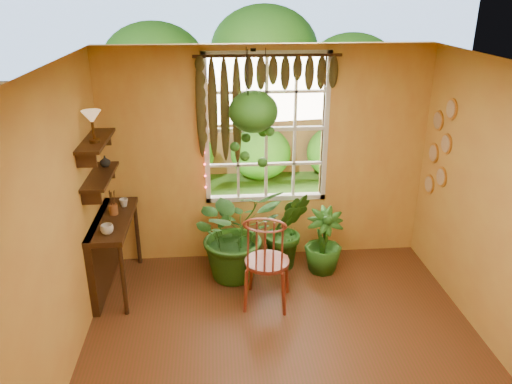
% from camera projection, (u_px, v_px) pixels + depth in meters
% --- Properties ---
extents(floor, '(4.50, 4.50, 0.00)m').
position_uv_depth(floor, '(291.00, 373.00, 4.59)').
color(floor, brown).
rests_on(floor, ground).
extents(ceiling, '(4.50, 4.50, 0.00)m').
position_uv_depth(ceiling, '(301.00, 76.00, 3.57)').
color(ceiling, silver).
rests_on(ceiling, wall_back).
extents(wall_back, '(4.00, 0.00, 4.00)m').
position_uv_depth(wall_back, '(266.00, 157.00, 6.15)').
color(wall_back, '#E3B54D').
rests_on(wall_back, floor).
extents(wall_left, '(0.00, 4.50, 4.50)m').
position_uv_depth(wall_left, '(44.00, 253.00, 3.92)').
color(wall_left, '#E3B54D').
rests_on(wall_left, floor).
extents(window, '(1.52, 0.10, 1.86)m').
position_uv_depth(window, '(266.00, 129.00, 6.05)').
color(window, white).
rests_on(window, wall_back).
extents(valance_vine, '(1.70, 0.12, 1.10)m').
position_uv_depth(valance_vine, '(260.00, 83.00, 5.72)').
color(valance_vine, '#361D0E').
rests_on(valance_vine, window).
extents(string_lights, '(0.03, 0.03, 1.54)m').
position_uv_depth(string_lights, '(203.00, 128.00, 5.89)').
color(string_lights, '#FF2633').
rests_on(string_lights, window).
extents(wall_plates, '(0.04, 0.32, 1.10)m').
position_uv_depth(wall_plates, '(439.00, 149.00, 5.81)').
color(wall_plates, beige).
rests_on(wall_plates, wall_right).
extents(counter_ledge, '(0.40, 1.20, 0.90)m').
position_uv_depth(counter_ledge, '(106.00, 246.00, 5.70)').
color(counter_ledge, '#361D0E').
rests_on(counter_ledge, floor).
extents(shelf_lower, '(0.25, 0.90, 0.04)m').
position_uv_depth(shelf_lower, '(100.00, 176.00, 5.39)').
color(shelf_lower, '#361D0E').
rests_on(shelf_lower, wall_left).
extents(shelf_upper, '(0.25, 0.90, 0.04)m').
position_uv_depth(shelf_upper, '(96.00, 141.00, 5.24)').
color(shelf_upper, '#361D0E').
rests_on(shelf_upper, wall_left).
extents(backyard, '(14.00, 10.00, 12.00)m').
position_uv_depth(backyard, '(255.00, 91.00, 10.47)').
color(backyard, '#31601B').
rests_on(backyard, ground).
extents(windsor_chair, '(0.59, 0.61, 1.31)m').
position_uv_depth(windsor_chair, '(267.00, 274.00, 5.46)').
color(windsor_chair, maroon).
rests_on(windsor_chair, floor).
extents(potted_plant_left, '(1.32, 1.24, 1.19)m').
position_uv_depth(potted_plant_left, '(236.00, 232.00, 5.94)').
color(potted_plant_left, '#154F16').
rests_on(potted_plant_left, floor).
extents(potted_plant_mid, '(0.58, 0.48, 1.03)m').
position_uv_depth(potted_plant_mid, '(287.00, 230.00, 6.16)').
color(potted_plant_mid, '#154F16').
rests_on(potted_plant_mid, floor).
extents(potted_plant_right, '(0.48, 0.48, 0.82)m').
position_uv_depth(potted_plant_right, '(323.00, 241.00, 6.11)').
color(potted_plant_right, '#154F16').
rests_on(potted_plant_right, floor).
extents(hanging_basket, '(0.55, 0.55, 1.30)m').
position_uv_depth(hanging_basket, '(253.00, 117.00, 5.55)').
color(hanging_basket, black).
rests_on(hanging_basket, ceiling).
extents(cup_a, '(0.16, 0.16, 0.10)m').
position_uv_depth(cup_a, '(107.00, 229.00, 5.20)').
color(cup_a, silver).
rests_on(cup_a, counter_ledge).
extents(cup_b, '(0.11, 0.11, 0.10)m').
position_uv_depth(cup_b, '(124.00, 203.00, 5.86)').
color(cup_b, beige).
rests_on(cup_b, counter_ledge).
extents(brush_jar, '(0.10, 0.10, 0.36)m').
position_uv_depth(brush_jar, '(113.00, 203.00, 5.62)').
color(brush_jar, brown).
rests_on(brush_jar, counter_ledge).
extents(shelf_vase, '(0.13, 0.13, 0.12)m').
position_uv_depth(shelf_vase, '(105.00, 161.00, 5.61)').
color(shelf_vase, '#B2AD99').
rests_on(shelf_vase, shelf_lower).
extents(tiffany_lamp, '(0.20, 0.20, 0.33)m').
position_uv_depth(tiffany_lamp, '(92.00, 119.00, 5.03)').
color(tiffany_lamp, '#523317').
rests_on(tiffany_lamp, shelf_upper).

